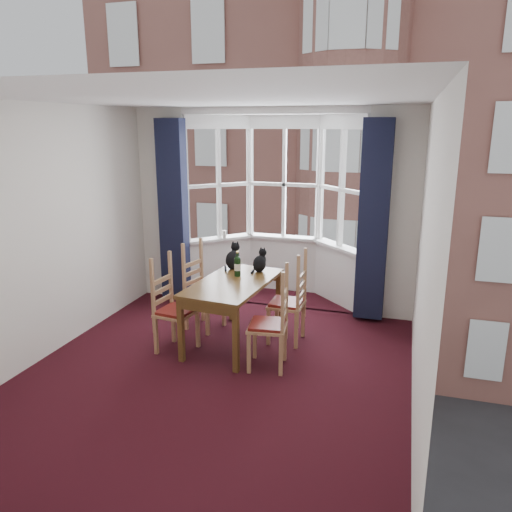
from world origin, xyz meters
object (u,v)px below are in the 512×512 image
at_px(chair_left_near, 170,311).
at_px(cat_left, 233,258).
at_px(chair_left_far, 199,292).
at_px(chair_right_near, 276,327).
at_px(dining_table, 233,289).
at_px(chair_right_far, 294,305).
at_px(wine_bottle, 238,265).
at_px(candle_tall, 224,234).
at_px(cat_right, 260,262).

xyz_separation_m(chair_left_near, cat_left, (0.47, 0.89, 0.44)).
xyz_separation_m(chair_left_far, cat_left, (0.42, 0.16, 0.44)).
height_order(chair_right_near, cat_left, cat_left).
relative_size(dining_table, chair_right_near, 1.63).
bearing_deg(chair_right_far, dining_table, -160.71).
height_order(wine_bottle, candle_tall, wine_bottle).
bearing_deg(dining_table, cat_left, 109.15).
distance_m(chair_right_far, cat_left, 1.00).
distance_m(chair_right_near, candle_tall, 2.68).
bearing_deg(chair_right_far, cat_right, 153.85).
height_order(chair_left_near, candle_tall, candle_tall).
height_order(cat_right, wine_bottle, wine_bottle).
bearing_deg(chair_right_near, chair_left_far, 146.64).
relative_size(chair_left_far, candle_tall, 7.87).
height_order(dining_table, chair_right_far, chair_right_far).
xyz_separation_m(chair_left_near, chair_right_near, (1.30, -0.08, 0.00)).
distance_m(chair_right_near, wine_bottle, 1.05).
bearing_deg(wine_bottle, chair_left_far, 166.48).
distance_m(dining_table, cat_left, 0.59).
relative_size(chair_right_near, cat_right, 2.98).
height_order(chair_right_far, cat_right, cat_right).
distance_m(cat_left, wine_bottle, 0.34).
bearing_deg(chair_right_near, cat_right, 115.97).
height_order(chair_left_far, cat_right, cat_right).
bearing_deg(chair_left_far, candle_tall, 96.84).
distance_m(chair_left_far, chair_right_near, 1.49).
xyz_separation_m(chair_right_near, cat_left, (-0.82, 0.98, 0.44)).
xyz_separation_m(chair_left_far, wine_bottle, (0.58, -0.14, 0.44)).
bearing_deg(chair_right_far, chair_right_near, -92.94).
height_order(dining_table, cat_left, cat_left).
xyz_separation_m(dining_table, chair_right_far, (0.68, 0.24, -0.21)).
distance_m(chair_right_near, cat_left, 1.35).
bearing_deg(chair_left_near, dining_table, 30.44).
distance_m(chair_left_far, cat_right, 0.90).
bearing_deg(dining_table, chair_right_near, -35.84).
bearing_deg(chair_right_far, wine_bottle, -177.87).
height_order(cat_left, wine_bottle, cat_left).
distance_m(cat_right, wine_bottle, 0.34).
bearing_deg(cat_left, chair_left_near, -117.82).
bearing_deg(candle_tall, wine_bottle, -64.24).
relative_size(chair_left_near, wine_bottle, 2.97).
bearing_deg(cat_right, chair_right_far, -26.15).
xyz_separation_m(chair_right_near, cat_right, (-0.46, 0.95, 0.42)).
bearing_deg(cat_right, candle_tall, 126.59).
relative_size(dining_table, cat_left, 4.22).
relative_size(chair_right_near, cat_left, 2.60).
distance_m(chair_left_near, cat_left, 1.10).
height_order(chair_left_near, cat_left, cat_left).
bearing_deg(cat_left, chair_left_far, -158.96).
relative_size(chair_left_near, cat_left, 2.60).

